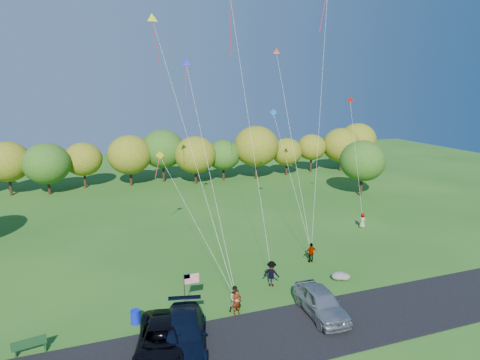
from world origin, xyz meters
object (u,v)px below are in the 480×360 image
object	(u,v)px
minivan_silver	(321,302)
flyer_d	(311,253)
flyer_b	(235,299)
minivan_dark	(161,340)
trash_barrel	(136,317)
flyer_a	(237,302)
flyer_e	(363,221)
flyer_c	(272,274)
park_bench	(29,345)
minivan_navy	(185,334)

from	to	relation	value
minivan_silver	flyer_d	size ratio (longest dim) A/B	3.06
flyer_b	flyer_d	distance (m)	10.19
minivan_dark	trash_barrel	world-z (taller)	minivan_dark
flyer_a	flyer_e	xyz separation A→B (m)	(18.08, 11.64, -0.09)
flyer_c	flyer_e	bearing A→B (deg)	-111.45
flyer_e	park_bench	size ratio (longest dim) A/B	0.87
flyer_b	flyer_e	xyz separation A→B (m)	(18.04, 11.26, -0.11)
flyer_a	flyer_d	distance (m)	10.42
trash_barrel	flyer_a	bearing A→B (deg)	-10.26
minivan_navy	flyer_a	bearing A→B (deg)	44.63
minivan_navy	flyer_c	bearing A→B (deg)	47.88
minivan_silver	flyer_c	xyz separation A→B (m)	(-1.27, 4.95, 0.02)
minivan_dark	park_bench	world-z (taller)	minivan_dark
minivan_dark	flyer_e	size ratio (longest dim) A/B	3.77
minivan_dark	flyer_a	bearing A→B (deg)	39.24
flyer_d	flyer_e	bearing A→B (deg)	-147.27
flyer_d	park_bench	bearing A→B (deg)	15.89
flyer_d	park_bench	world-z (taller)	flyer_d
park_bench	minivan_silver	bearing A→B (deg)	-17.45
minivan_navy	trash_barrel	xyz separation A→B (m)	(-2.32, 3.60, -0.47)
minivan_navy	park_bench	xyz separation A→B (m)	(-8.22, 2.45, -0.39)
flyer_c	flyer_e	distance (m)	16.74
flyer_e	trash_barrel	xyz separation A→B (m)	(-24.42, -10.49, -0.33)
flyer_d	trash_barrel	world-z (taller)	flyer_d
minivan_navy	flyer_e	size ratio (longest dim) A/B	3.79
park_bench	flyer_c	bearing A→B (deg)	-0.43
minivan_dark	flyer_e	xyz separation A→B (m)	(23.43, 14.19, -0.10)
trash_barrel	flyer_c	bearing A→B (deg)	9.97
flyer_c	flyer_e	xyz separation A→B (m)	(14.30, 8.71, -0.18)
minivan_silver	flyer_d	xyz separation A→B (m)	(3.65, 7.76, -0.10)
flyer_d	flyer_e	xyz separation A→B (m)	(9.38, 5.90, -0.06)
trash_barrel	flyer_e	bearing A→B (deg)	23.24
minivan_navy	flyer_e	world-z (taller)	minivan_navy
flyer_a	flyer_c	distance (m)	4.78
minivan_dark	flyer_a	world-z (taller)	flyer_a
flyer_c	trash_barrel	size ratio (longest dim) A/B	2.14
minivan_navy	flyer_d	size ratio (longest dim) A/B	3.52
flyer_e	flyer_a	bearing A→B (deg)	69.63
flyer_a	flyer_e	bearing A→B (deg)	25.46
flyer_b	flyer_e	world-z (taller)	flyer_b
flyer_c	park_bench	xyz separation A→B (m)	(-16.02, -2.93, -0.43)
minivan_silver	flyer_a	distance (m)	5.44
flyer_b	minivan_navy	bearing A→B (deg)	-141.61
flyer_a	trash_barrel	world-z (taller)	flyer_a
minivan_navy	park_bench	size ratio (longest dim) A/B	3.29
minivan_navy	flyer_b	size ratio (longest dim) A/B	3.32
minivan_silver	flyer_c	bearing A→B (deg)	107.64
park_bench	flyer_b	bearing A→B (deg)	-9.01
flyer_c	trash_barrel	distance (m)	10.29
flyer_d	trash_barrel	bearing A→B (deg)	17.52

